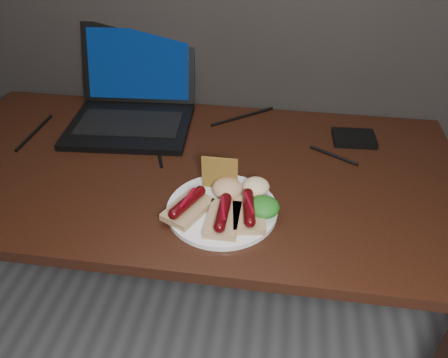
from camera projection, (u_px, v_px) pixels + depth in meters
name	position (u px, v px, depth m)	size (l,w,h in m)	color
desk	(192.00, 194.00, 1.19)	(1.40, 0.70, 0.75)	#32190C
laptop	(133.00, 103.00, 1.31)	(0.38, 0.38, 0.25)	black
hard_drive	(354.00, 138.00, 1.24)	(0.12, 0.09, 0.02)	black
desk_cables	(182.00, 135.00, 1.26)	(0.93, 0.37, 0.01)	black
plate	(222.00, 209.00, 1.00)	(0.25, 0.25, 0.01)	white
bread_sausage_left	(188.00, 206.00, 0.97)	(0.11, 0.13, 0.04)	tan
bread_sausage_center	(223.00, 216.00, 0.94)	(0.07, 0.12, 0.04)	tan
bread_sausage_right	(249.00, 211.00, 0.96)	(0.09, 0.12, 0.04)	tan
crispbread	(220.00, 173.00, 1.03)	(0.09, 0.01, 0.09)	#AB812E
salad_greens	(264.00, 207.00, 0.97)	(0.07, 0.07, 0.04)	#105112
salsa_mound	(227.00, 188.00, 1.02)	(0.07, 0.07, 0.04)	maroon
coleslaw_mound	(256.00, 187.00, 1.03)	(0.06, 0.06, 0.04)	silver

